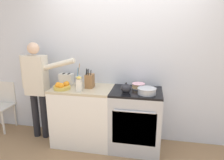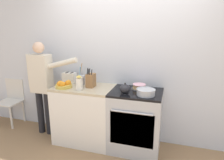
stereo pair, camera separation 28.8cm
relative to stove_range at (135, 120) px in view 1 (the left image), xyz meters
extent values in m
plane|color=#93704C|center=(-0.23, -0.29, -0.46)|extent=(16.00, 16.00, 0.00)
cube|color=silver|center=(-0.23, 0.32, 0.84)|extent=(8.00, 0.04, 2.60)
cube|color=white|center=(-0.82, 0.00, -0.02)|extent=(0.91, 0.59, 0.88)
cube|color=#BCAD8E|center=(-0.82, 0.00, 0.44)|extent=(0.91, 0.59, 0.03)
cube|color=#B7BABF|center=(0.00, 0.00, -0.02)|extent=(0.73, 0.59, 0.89)
cube|color=black|center=(0.00, -0.29, 0.01)|extent=(0.60, 0.01, 0.49)
cylinder|color=#B7BABF|center=(0.00, -0.31, 0.27)|extent=(0.55, 0.02, 0.02)
cube|color=black|center=(0.00, 0.00, 0.44)|extent=(0.73, 0.59, 0.03)
cylinder|color=#4C4C51|center=(0.02, 0.13, 0.46)|extent=(0.24, 0.24, 0.01)
cylinder|color=tan|center=(0.02, 0.13, 0.48)|extent=(0.19, 0.19, 0.03)
cylinder|color=tan|center=(0.02, 0.13, 0.51)|extent=(0.18, 0.18, 0.03)
cylinder|color=#EFB2C1|center=(0.02, 0.13, 0.53)|extent=(0.19, 0.19, 0.01)
cylinder|color=#232328|center=(-0.14, -0.12, 0.46)|extent=(0.11, 0.11, 0.01)
ellipsoid|color=#232328|center=(-0.14, -0.12, 0.52)|extent=(0.15, 0.15, 0.13)
cone|color=#232328|center=(-0.07, -0.12, 0.54)|extent=(0.07, 0.03, 0.07)
sphere|color=black|center=(-0.14, -0.12, 0.60)|extent=(0.02, 0.02, 0.02)
cylinder|color=#B7BABF|center=(0.15, -0.12, 0.50)|extent=(0.25, 0.25, 0.08)
torus|color=#B7BABF|center=(0.15, -0.12, 0.54)|extent=(0.26, 0.26, 0.01)
cube|color=olive|center=(-0.71, 0.03, 0.56)|extent=(0.11, 0.16, 0.20)
cylinder|color=black|center=(-0.74, -0.01, 0.71)|extent=(0.01, 0.04, 0.10)
cylinder|color=black|center=(-0.71, -0.01, 0.71)|extent=(0.01, 0.04, 0.09)
cylinder|color=black|center=(-0.68, -0.01, 0.70)|extent=(0.01, 0.04, 0.08)
cylinder|color=black|center=(-0.74, 0.03, 0.70)|extent=(0.01, 0.04, 0.08)
cylinder|color=#B7BABF|center=(-0.89, 0.07, 0.54)|extent=(0.11, 0.11, 0.15)
cylinder|color=teal|center=(-0.91, 0.08, 0.63)|extent=(0.02, 0.04, 0.23)
cylinder|color=#B7BABF|center=(-0.91, 0.08, 0.62)|extent=(0.03, 0.04, 0.22)
cylinder|color=#A37A51|center=(-0.91, 0.09, 0.66)|extent=(0.06, 0.05, 0.29)
cylinder|color=gold|center=(-1.09, -0.13, 0.48)|extent=(0.25, 0.25, 0.05)
sphere|color=orange|center=(-1.04, -0.10, 0.53)|extent=(0.08, 0.08, 0.08)
sphere|color=orange|center=(-1.15, -0.14, 0.53)|extent=(0.08, 0.08, 0.08)
sphere|color=orange|center=(-1.03, -0.08, 0.53)|extent=(0.08, 0.08, 0.08)
sphere|color=orange|center=(-1.07, -0.19, 0.53)|extent=(0.08, 0.08, 0.08)
sphere|color=orange|center=(-1.13, -0.18, 0.53)|extent=(0.08, 0.08, 0.08)
cube|color=silver|center=(-1.13, 0.14, 0.54)|extent=(0.21, 0.13, 0.17)
cube|color=black|center=(-1.18, 0.14, 0.63)|extent=(0.03, 0.09, 0.00)
cube|color=black|center=(-1.09, 0.14, 0.63)|extent=(0.03, 0.09, 0.00)
cube|color=black|center=(-1.25, 0.14, 0.58)|extent=(0.02, 0.02, 0.01)
cube|color=white|center=(-0.80, -0.18, 0.55)|extent=(0.07, 0.07, 0.18)
pyramid|color=#E0BC4C|center=(-0.80, -0.18, 0.67)|extent=(0.07, 0.07, 0.03)
cylinder|color=black|center=(-1.67, 0.02, -0.08)|extent=(0.11, 0.11, 0.76)
cylinder|color=black|center=(-1.51, 0.02, -0.08)|extent=(0.11, 0.11, 0.76)
cube|color=beige|center=(-1.59, 0.02, 0.61)|extent=(0.34, 0.20, 0.63)
cylinder|color=beige|center=(-1.80, 0.02, 0.66)|extent=(0.08, 0.08, 0.53)
cylinder|color=beige|center=(-1.19, 0.02, 0.80)|extent=(0.53, 0.08, 0.21)
sphere|color=beige|center=(-1.59, 0.02, 1.04)|extent=(0.18, 0.18, 0.18)
cylinder|color=silver|center=(-2.26, -0.05, -0.24)|extent=(0.04, 0.04, 0.43)
cylinder|color=silver|center=(-2.58, 0.27, -0.24)|extent=(0.04, 0.04, 0.43)
cylinder|color=silver|center=(-2.26, 0.27, -0.24)|extent=(0.04, 0.04, 0.43)
cube|color=silver|center=(-2.42, 0.11, -0.02)|extent=(0.40, 0.40, 0.02)
cube|color=silver|center=(-2.42, 0.30, 0.19)|extent=(0.40, 0.03, 0.40)
camera|label=1|loc=(0.18, -2.76, 1.34)|focal=32.00mm
camera|label=2|loc=(0.46, -2.69, 1.34)|focal=32.00mm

